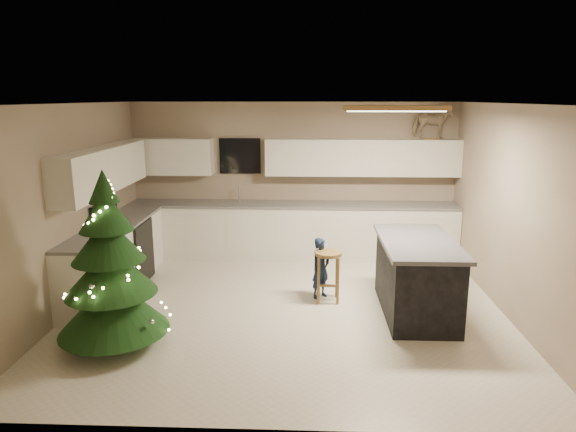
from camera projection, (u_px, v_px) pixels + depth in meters
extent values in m
plane|color=beige|center=(287.00, 308.00, 6.66)|extent=(5.50, 5.50, 0.00)
cube|color=#A19280|center=(293.00, 179.00, 8.80)|extent=(5.50, 0.02, 2.60)
cube|color=#A19280|center=(273.00, 281.00, 3.94)|extent=(5.50, 0.02, 2.60)
cube|color=#A19280|center=(70.00, 209.00, 6.47)|extent=(0.02, 5.00, 2.60)
cube|color=#A19280|center=(512.00, 213.00, 6.26)|extent=(0.02, 5.00, 2.60)
cube|color=silver|center=(287.00, 104.00, 6.07)|extent=(5.50, 5.00, 0.02)
cube|color=olive|center=(396.00, 108.00, 6.13)|extent=(1.25, 0.32, 0.06)
cube|color=white|center=(395.00, 111.00, 6.14)|extent=(1.15, 0.24, 0.02)
cube|color=silver|center=(292.00, 231.00, 8.70)|extent=(5.48, 0.60, 0.90)
cube|color=silver|center=(116.00, 259.00, 7.24)|extent=(0.60, 2.60, 0.90)
cube|color=slate|center=(292.00, 205.00, 8.59)|extent=(5.48, 0.62, 0.04)
cube|color=slate|center=(114.00, 226.00, 7.13)|extent=(0.62, 2.60, 0.04)
cube|color=silver|center=(171.00, 157.00, 8.62)|extent=(1.40, 0.35, 0.60)
cube|color=silver|center=(362.00, 157.00, 8.50)|extent=(3.20, 0.35, 0.60)
cube|color=silver|center=(103.00, 169.00, 7.08)|extent=(0.35, 2.60, 0.60)
cube|color=black|center=(240.00, 156.00, 8.72)|extent=(0.70, 0.04, 0.60)
cube|color=#99999E|center=(239.00, 205.00, 8.64)|extent=(0.55, 0.40, 0.06)
cylinder|color=#99999E|center=(240.00, 195.00, 8.70)|extent=(0.03, 0.03, 0.24)
cube|color=black|center=(124.00, 252.00, 7.53)|extent=(0.64, 0.75, 0.90)
cube|color=black|center=(104.00, 212.00, 7.40)|extent=(0.10, 0.75, 0.30)
cube|color=black|center=(416.00, 279.00, 6.44)|extent=(0.80, 1.60, 0.90)
cube|color=#3F3F44|center=(418.00, 242.00, 6.34)|extent=(0.90, 1.70, 0.05)
cylinder|color=olive|center=(328.00, 253.00, 6.77)|extent=(0.36, 0.36, 0.04)
cylinder|color=olive|center=(319.00, 281.00, 6.73)|extent=(0.04, 0.04, 0.64)
cylinder|color=olive|center=(338.00, 281.00, 6.72)|extent=(0.04, 0.04, 0.64)
cylinder|color=olive|center=(318.00, 275.00, 6.98)|extent=(0.04, 0.04, 0.64)
cylinder|color=olive|center=(337.00, 275.00, 6.97)|extent=(0.04, 0.04, 0.64)
cube|color=olive|center=(328.00, 286.00, 6.87)|extent=(0.27, 0.03, 0.03)
cylinder|color=#3F2816|center=(115.00, 334.00, 5.65)|extent=(0.10, 0.10, 0.26)
cone|color=#173712|center=(113.00, 304.00, 5.57)|extent=(1.18, 1.18, 0.61)
cone|color=#173712|center=(110.00, 270.00, 5.48)|extent=(0.97, 0.97, 0.52)
cone|color=#173712|center=(108.00, 239.00, 5.41)|extent=(0.77, 0.77, 0.48)
cone|color=#173712|center=(105.00, 211.00, 5.34)|extent=(0.56, 0.56, 0.44)
cone|color=#173712|center=(103.00, 186.00, 5.28)|extent=(0.31, 0.31, 0.35)
sphere|color=#FFD88C|center=(170.00, 328.00, 5.61)|extent=(0.03, 0.03, 0.03)
sphere|color=#FFD88C|center=(171.00, 316.00, 5.80)|extent=(0.03, 0.03, 0.03)
sphere|color=#FFD88C|center=(165.00, 307.00, 5.96)|extent=(0.03, 0.03, 0.03)
sphere|color=#FFD88C|center=(154.00, 299.00, 6.07)|extent=(0.03, 0.03, 0.03)
sphere|color=#FFD88C|center=(140.00, 294.00, 6.13)|extent=(0.03, 0.03, 0.03)
sphere|color=#FFD88C|center=(124.00, 291.00, 6.12)|extent=(0.03, 0.03, 0.03)
sphere|color=#FFD88C|center=(108.00, 290.00, 6.05)|extent=(0.03, 0.03, 0.03)
sphere|color=#FFD88C|center=(92.00, 290.00, 5.93)|extent=(0.03, 0.03, 0.03)
sphere|color=#FFD88C|center=(79.00, 292.00, 5.77)|extent=(0.03, 0.03, 0.03)
sphere|color=#FFD88C|center=(69.00, 294.00, 5.60)|extent=(0.03, 0.03, 0.03)
sphere|color=#FFD88C|center=(65.00, 296.00, 5.43)|extent=(0.03, 0.03, 0.03)
sphere|color=#FFD88C|center=(66.00, 297.00, 5.29)|extent=(0.03, 0.03, 0.03)
sphere|color=#FFD88C|center=(72.00, 298.00, 5.17)|extent=(0.03, 0.03, 0.03)
sphere|color=#FFD88C|center=(84.00, 296.00, 5.11)|extent=(0.03, 0.03, 0.03)
sphere|color=#FFD88C|center=(98.00, 293.00, 5.09)|extent=(0.03, 0.03, 0.03)
sphere|color=#FFD88C|center=(112.00, 287.00, 5.12)|extent=(0.03, 0.03, 0.03)
sphere|color=#FFD88C|center=(126.00, 281.00, 5.20)|extent=(0.03, 0.03, 0.03)
sphere|color=#FFD88C|center=(136.00, 273.00, 5.29)|extent=(0.03, 0.03, 0.03)
sphere|color=#FFD88C|center=(142.00, 266.00, 5.40)|extent=(0.03, 0.03, 0.03)
sphere|color=#FFD88C|center=(143.00, 258.00, 5.51)|extent=(0.03, 0.03, 0.03)
sphere|color=#FFD88C|center=(141.00, 252.00, 5.61)|extent=(0.03, 0.03, 0.03)
sphere|color=#FFD88C|center=(135.00, 246.00, 5.68)|extent=(0.03, 0.03, 0.03)
sphere|color=#FFD88C|center=(128.00, 242.00, 5.71)|extent=(0.03, 0.03, 0.03)
sphere|color=#FFD88C|center=(118.00, 238.00, 5.71)|extent=(0.03, 0.03, 0.03)
sphere|color=#FFD88C|center=(109.00, 235.00, 5.67)|extent=(0.03, 0.03, 0.03)
sphere|color=#FFD88C|center=(100.00, 233.00, 5.61)|extent=(0.03, 0.03, 0.03)
sphere|color=#FFD88C|center=(92.00, 231.00, 5.53)|extent=(0.03, 0.03, 0.03)
sphere|color=#FFD88C|center=(87.00, 229.00, 5.44)|extent=(0.03, 0.03, 0.03)
sphere|color=#FFD88C|center=(84.00, 228.00, 5.35)|extent=(0.03, 0.03, 0.03)
sphere|color=#FFD88C|center=(85.00, 225.00, 5.28)|extent=(0.03, 0.03, 0.03)
sphere|color=#FFD88C|center=(87.00, 223.00, 5.22)|extent=(0.03, 0.03, 0.03)
sphere|color=#FFD88C|center=(92.00, 220.00, 5.19)|extent=(0.03, 0.03, 0.03)
sphere|color=#FFD88C|center=(98.00, 216.00, 5.18)|extent=(0.03, 0.03, 0.03)
sphere|color=#FFD88C|center=(103.00, 211.00, 5.18)|extent=(0.03, 0.03, 0.03)
sphere|color=#FFD88C|center=(108.00, 207.00, 5.21)|extent=(0.03, 0.03, 0.03)
sphere|color=#FFD88C|center=(112.00, 202.00, 5.24)|extent=(0.03, 0.03, 0.03)
sphere|color=#FFD88C|center=(113.00, 198.00, 5.27)|extent=(0.03, 0.03, 0.03)
sphere|color=#FFD88C|center=(113.00, 193.00, 5.30)|extent=(0.03, 0.03, 0.03)
sphere|color=#FFD88C|center=(112.00, 189.00, 5.31)|extent=(0.03, 0.03, 0.03)
sphere|color=#FFD88C|center=(110.00, 185.00, 5.32)|extent=(0.03, 0.03, 0.03)
sphere|color=#FFD88C|center=(107.00, 181.00, 5.32)|extent=(0.03, 0.03, 0.03)
sphere|color=silver|center=(161.00, 314.00, 5.58)|extent=(0.06, 0.06, 0.06)
sphere|color=silver|center=(102.00, 282.00, 5.90)|extent=(0.06, 0.06, 0.06)
sphere|color=silver|center=(87.00, 286.00, 5.17)|extent=(0.06, 0.06, 0.06)
sphere|color=silver|center=(136.00, 252.00, 5.52)|extent=(0.06, 0.06, 0.06)
sphere|color=silver|center=(97.00, 231.00, 5.51)|extent=(0.06, 0.06, 0.06)
sphere|color=silver|center=(101.00, 216.00, 5.23)|extent=(0.06, 0.06, 0.06)
sphere|color=silver|center=(108.00, 192.00, 5.31)|extent=(0.06, 0.06, 0.06)
imported|color=#10223A|center=(321.00, 268.00, 6.94)|extent=(0.36, 0.36, 0.84)
cube|color=olive|center=(431.00, 139.00, 8.35)|extent=(0.24, 0.02, 0.02)
cube|color=olive|center=(430.00, 139.00, 8.42)|extent=(0.24, 0.02, 0.02)
imported|color=#C3AC95|center=(432.00, 122.00, 8.32)|extent=(0.62, 0.30, 0.51)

